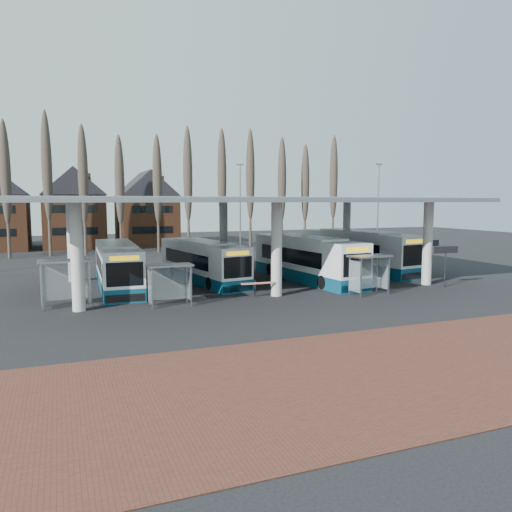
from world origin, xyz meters
name	(u,v)px	position (x,y,z in m)	size (l,w,h in m)	color
ground	(293,303)	(0.00, 0.00, 0.00)	(140.00, 140.00, 0.00)	black
brick_strip	(433,363)	(0.00, -12.00, 0.01)	(70.00, 10.00, 0.03)	brown
station_canopy	(246,206)	(0.00, 8.00, 5.68)	(32.00, 16.00, 6.34)	#BBBBB6
poplar_row	(173,178)	(0.00, 33.00, 8.78)	(45.10, 1.10, 14.50)	#473D33
townhouse_row	(34,202)	(-15.75, 44.00, 5.94)	(36.80, 10.30, 12.25)	brown
lamp_post_b	(240,208)	(6.00, 26.00, 5.34)	(0.80, 0.16, 10.17)	slate
lamp_post_c	(378,208)	(20.00, 20.00, 5.34)	(0.80, 0.16, 10.17)	slate
bus_0	(117,267)	(-9.17, 9.29, 1.51)	(2.82, 11.57, 3.20)	white
bus_1	(202,262)	(-2.88, 9.88, 1.47)	(4.13, 11.49, 3.13)	white
bus_2	(306,259)	(4.77, 7.57, 1.61)	(3.76, 12.45, 3.41)	white
bus_3	(357,252)	(11.32, 10.64, 1.67)	(4.61, 13.03, 3.55)	white
shelter_0	(65,272)	(-12.63, 3.99, 1.99)	(2.97, 1.52, 2.74)	gray
shelter_1	(169,276)	(-7.01, 2.06, 1.77)	(2.62, 1.31, 2.43)	gray
shelter_2	(368,266)	(5.79, 0.83, 1.87)	(2.94, 1.76, 2.57)	gray
info_sign_0	(446,253)	(12.48, 1.16, 2.43)	(1.95, 0.24, 2.90)	black
info_sign_1	(431,246)	(14.92, 5.52, 2.47)	(1.95, 0.57, 2.95)	black
barrier	(257,284)	(-1.39, 2.34, 0.85)	(2.20, 0.66, 1.10)	black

